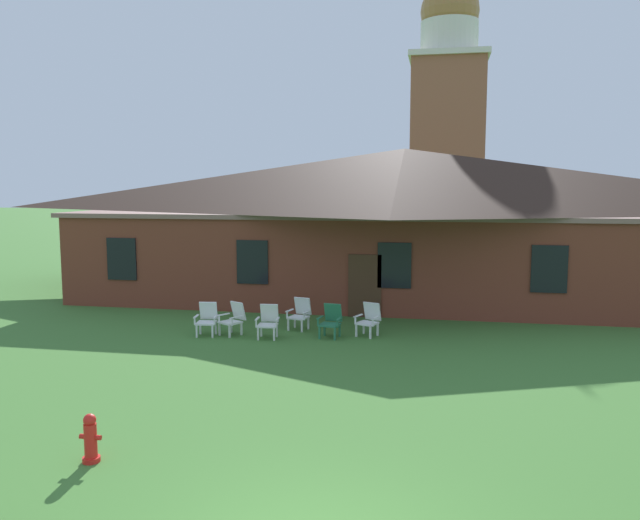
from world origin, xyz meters
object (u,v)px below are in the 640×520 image
lawn_chair_right_end (331,320)px  lawn_chair_middle (300,313)px  lawn_chair_by_porch (207,318)px  lawn_chair_left_end (268,321)px  fire_hydrant (91,439)px  lawn_chair_far_side (369,319)px  lawn_chair_near_door (233,318)px

lawn_chair_right_end → lawn_chair_middle: bearing=143.4°
lawn_chair_right_end → lawn_chair_by_porch: bearing=-173.3°
lawn_chair_middle → lawn_chair_right_end: bearing=-36.6°
lawn_chair_by_porch → lawn_chair_left_end: bearing=0.3°
lawn_chair_by_porch → lawn_chair_middle: (2.51, 1.24, 0.00)m
lawn_chair_middle → lawn_chair_right_end: same height
fire_hydrant → lawn_chair_by_porch: bearing=98.5°
lawn_chair_by_porch → lawn_chair_right_end: (3.61, 0.42, 0.00)m
lawn_chair_left_end → lawn_chair_middle: (0.66, 1.23, 0.00)m
lawn_chair_far_side → lawn_chair_left_end: bearing=-164.1°
lawn_chair_middle → fire_hydrant: size_ratio=1.21×
lawn_chair_near_door → fire_hydrant: size_ratio=1.21×
lawn_chair_far_side → lawn_chair_middle: bearing=168.8°
lawn_chair_right_end → fire_hydrant: size_ratio=1.21×
lawn_chair_near_door → lawn_chair_far_side: 3.97m
lawn_chair_by_porch → lawn_chair_near_door: (0.74, 0.19, 0.00)m
lawn_chair_near_door → lawn_chair_left_end: bearing=-9.1°
lawn_chair_near_door → lawn_chair_far_side: (3.92, 0.62, 0.00)m
lawn_chair_middle → fire_hydrant: bearing=-97.4°
lawn_chair_right_end → lawn_chair_far_side: same height
lawn_chair_near_door → lawn_chair_far_side: size_ratio=1.00×
lawn_chair_left_end → lawn_chair_right_end: (1.76, 0.41, 0.00)m
lawn_chair_middle → lawn_chair_right_end: (1.09, -0.81, 0.00)m
lawn_chair_right_end → lawn_chair_far_side: (1.06, 0.39, 0.00)m
lawn_chair_near_door → lawn_chair_middle: bearing=30.7°
lawn_chair_near_door → lawn_chair_left_end: 1.12m
lawn_chair_near_door → lawn_chair_right_end: (2.86, 0.24, 0.00)m
lawn_chair_by_porch → lawn_chair_near_door: 0.77m
lawn_chair_by_porch → lawn_chair_right_end: same height
lawn_chair_right_end → fire_hydrant: lawn_chair_right_end is taller
lawn_chair_left_end → lawn_chair_middle: size_ratio=1.00×
lawn_chair_near_door → lawn_chair_left_end: same height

